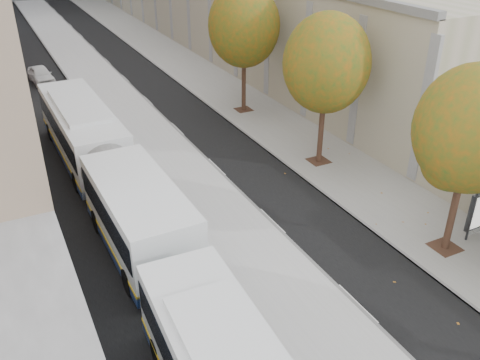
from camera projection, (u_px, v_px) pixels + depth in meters
bus_platform at (121, 109)px, 35.05m from camera, size 4.25×150.00×0.15m
sidewalk at (226, 92)px, 38.24m from camera, size 4.75×150.00×0.08m
tree_c at (472, 130)px, 18.26m from camera, size 4.20×4.20×7.28m
tree_d at (326, 64)px, 25.24m from camera, size 4.40×4.40×7.60m
tree_e at (244, 26)px, 32.22m from camera, size 4.60×4.60×7.92m
bus_far at (102, 160)px, 24.20m from camera, size 3.09×18.45×3.07m
distant_car at (41, 75)px, 40.27m from camera, size 1.89×3.88×1.28m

